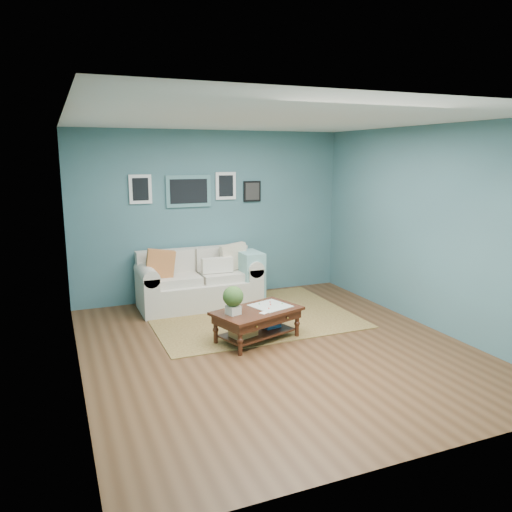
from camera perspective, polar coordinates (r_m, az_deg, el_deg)
room_shell at (r=5.89m, az=2.04°, el=2.20°), size 5.00×5.02×2.70m
area_rug at (r=7.33m, az=-0.67°, el=-6.83°), size 2.86×2.29×0.01m
loveseat at (r=7.80m, az=-6.02°, el=-2.82°), size 1.88×0.85×0.97m
coffee_table at (r=6.28m, az=-0.32°, el=-6.83°), size 1.23×0.94×0.76m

